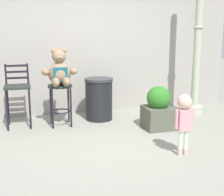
# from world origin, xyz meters

# --- Properties ---
(ground_plane) EXTENTS (24.00, 24.00, 0.00)m
(ground_plane) POSITION_xyz_m (0.00, 0.00, 0.00)
(ground_plane) COLOR gray
(building_wall) EXTENTS (6.32, 0.30, 3.95)m
(building_wall) POSITION_xyz_m (0.00, 2.13, 1.98)
(building_wall) COLOR #9A948D
(building_wall) RESTS_ON ground_plane
(bar_stool_with_teddy) EXTENTS (0.42, 0.42, 0.73)m
(bar_stool_with_teddy) POSITION_xyz_m (-0.56, 1.18, 0.53)
(bar_stool_with_teddy) COLOR #222927
(bar_stool_with_teddy) RESTS_ON ground_plane
(teddy_bear) EXTENTS (0.60, 0.54, 0.63)m
(teddy_bear) POSITION_xyz_m (-0.56, 1.15, 0.96)
(teddy_bear) COLOR #886F53
(teddy_bear) RESTS_ON bar_stool_with_teddy
(child_walking) EXTENTS (0.26, 0.21, 0.83)m
(child_walking) POSITION_xyz_m (0.86, -0.61, 0.60)
(child_walking) COLOR #CAA6A8
(child_walking) RESTS_ON ground_plane
(trash_bin) EXTENTS (0.53, 0.53, 0.78)m
(trash_bin) POSITION_xyz_m (0.17, 1.37, 0.39)
(trash_bin) COLOR black
(trash_bin) RESTS_ON ground_plane
(lamppost) EXTENTS (0.34, 0.34, 2.95)m
(lamppost) POSITION_xyz_m (2.08, 1.20, 1.18)
(lamppost) COLOR #B1AD98
(lamppost) RESTS_ON ground_plane
(bar_chair_empty) EXTENTS (0.43, 0.43, 1.08)m
(bar_chair_empty) POSITION_xyz_m (-1.27, 1.31, 0.65)
(bar_chair_empty) COLOR #222927
(bar_chair_empty) RESTS_ON ground_plane
(planter_with_shrub) EXTENTS (0.48, 0.48, 0.73)m
(planter_with_shrub) POSITION_xyz_m (1.02, 0.56, 0.34)
(planter_with_shrub) COLOR #4F5444
(planter_with_shrub) RESTS_ON ground_plane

